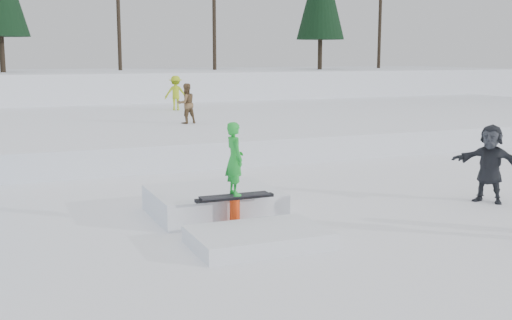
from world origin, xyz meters
name	(u,v)px	position (x,y,z in m)	size (l,w,h in m)	color
ground	(272,234)	(0.00, 0.00, 0.00)	(120.00, 120.00, 0.00)	white
snow_berm	(74,91)	(0.00, 30.00, 1.20)	(60.00, 14.00, 2.40)	white
snow_midrise	(116,127)	(0.00, 16.00, 0.40)	(50.00, 18.00, 0.80)	white
walker_olive	(186,104)	(2.04, 12.59, 1.56)	(0.74, 0.58, 1.52)	brown
walker_ygreen	(176,93)	(3.29, 18.54, 1.61)	(1.04, 0.60, 1.61)	#A7C51B
spectator_dark	(490,164)	(5.74, 0.55, 0.91)	(1.68, 0.53, 1.81)	#282B32
jib_rail_feature	(225,208)	(-0.53, 1.18, 0.30)	(2.60, 4.40, 2.11)	white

